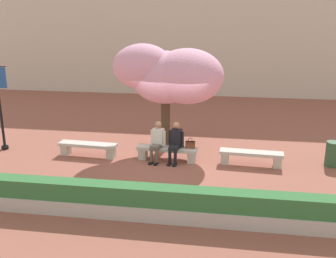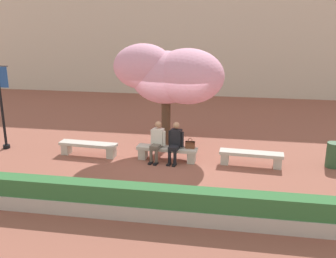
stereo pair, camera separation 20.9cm
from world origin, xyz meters
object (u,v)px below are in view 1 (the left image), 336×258
stone_bench_center (251,156)px  person_seated_right (175,141)px  cherry_tree_main (170,75)px  stone_bench_near_west (167,151)px  trash_bin (333,154)px  handbag (190,144)px  person_seated_left (157,140)px  stone_bench_west_end (88,147)px

stone_bench_center → person_seated_right: bearing=-178.7°
stone_bench_center → cherry_tree_main: size_ratio=0.53×
stone_bench_near_west → stone_bench_center: size_ratio=1.00×
cherry_tree_main → trash_bin: size_ratio=4.76×
handbag → cherry_tree_main: bearing=125.8°
stone_bench_near_west → person_seated_left: 0.50m
trash_bin → person_seated_left: bearing=-176.0°
stone_bench_center → trash_bin: bearing=7.5°
cherry_tree_main → person_seated_right: bearing=-73.0°
person_seated_left → trash_bin: 5.47m
person_seated_right → trash_bin: 4.89m
stone_bench_near_west → trash_bin: (5.14, 0.33, 0.08)m
cherry_tree_main → trash_bin: bearing=-9.4°
trash_bin → handbag: bearing=-176.1°
stone_bench_near_west → person_seated_right: bearing=-10.7°
stone_bench_near_west → stone_bench_center: bearing=0.0°
stone_bench_near_west → trash_bin: 5.15m
handbag → cherry_tree_main: 2.48m
trash_bin → cherry_tree_main: bearing=170.6°
person_seated_left → cherry_tree_main: bearing=80.8°
stone_bench_west_end → person_seated_right: bearing=-1.0°
stone_bench_near_west → handbag: bearing=2.1°
person_seated_right → handbag: size_ratio=3.81×
person_seated_right → cherry_tree_main: bearing=107.0°
stone_bench_west_end → person_seated_left: person_seated_left is taller
stone_bench_west_end → trash_bin: (7.80, 0.33, 0.08)m
stone_bench_west_end → handbag: bearing=0.5°
handbag → cherry_tree_main: (-0.84, 1.17, 2.01)m
person_seated_left → cherry_tree_main: cherry_tree_main is taller
stone_bench_near_west → stone_bench_west_end: bearing=180.0°
stone_bench_center → person_seated_left: size_ratio=1.53×
stone_bench_center → person_seated_left: person_seated_left is taller
stone_bench_near_west → cherry_tree_main: cherry_tree_main is taller
stone_bench_west_end → cherry_tree_main: size_ratio=0.53×
stone_bench_center → person_seated_right: person_seated_right is taller
stone_bench_near_west → cherry_tree_main: 2.58m
stone_bench_near_west → stone_bench_center: same height
person_seated_right → handbag: bearing=9.7°
stone_bench_near_west → cherry_tree_main: (-0.10, 1.20, 2.29)m
person_seated_right → cherry_tree_main: size_ratio=0.35×
stone_bench_west_end → stone_bench_near_west: 2.65m
person_seated_right → cherry_tree_main: cherry_tree_main is taller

